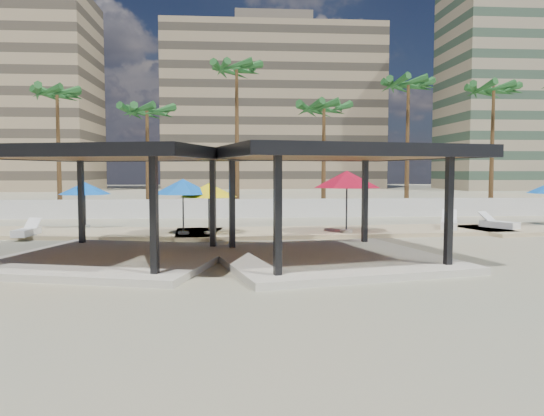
% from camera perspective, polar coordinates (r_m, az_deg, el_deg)
% --- Properties ---
extents(ground, '(200.00, 200.00, 0.00)m').
position_cam_1_polar(ground, '(18.67, 6.22, -5.30)').
color(ground, tan).
rests_on(ground, ground).
extents(promenade, '(44.45, 7.97, 0.24)m').
position_cam_1_polar(promenade, '(26.50, 7.42, -2.42)').
color(promenade, '#C6B284').
rests_on(promenade, ground).
extents(boundary_wall, '(56.00, 0.30, 1.20)m').
position_cam_1_polar(boundary_wall, '(34.36, 1.31, -0.02)').
color(boundary_wall, silver).
rests_on(boundary_wall, ground).
extents(building_mid, '(38.00, 16.00, 30.40)m').
position_cam_1_polar(building_mid, '(97.05, 0.00, 10.66)').
color(building_mid, '#847259').
rests_on(building_mid, ground).
extents(pavilion_central, '(8.89, 8.89, 3.76)m').
position_cam_1_polar(pavilion_central, '(17.57, 6.23, 1.49)').
color(pavilion_central, beige).
rests_on(pavilion_central, ground).
extents(pavilion_west, '(9.06, 9.06, 3.74)m').
position_cam_1_polar(pavilion_west, '(18.24, -16.94, 1.39)').
color(pavilion_west, beige).
rests_on(pavilion_west, ground).
extents(umbrella_a, '(2.95, 2.95, 2.27)m').
position_cam_1_polar(umbrella_a, '(28.30, -19.49, 1.99)').
color(umbrella_a, beige).
rests_on(umbrella_a, promenade).
extents(umbrella_b, '(2.82, 2.82, 2.28)m').
position_cam_1_polar(umbrella_b, '(23.95, -6.83, 1.90)').
color(umbrella_b, beige).
rests_on(umbrella_b, promenade).
extents(umbrella_c, '(3.71, 3.71, 2.85)m').
position_cam_1_polar(umbrella_c, '(24.49, 8.05, 3.06)').
color(umbrella_c, beige).
rests_on(umbrella_c, promenade).
extents(umbrella_f, '(3.63, 3.63, 2.48)m').
position_cam_1_polar(umbrella_f, '(24.02, -9.56, 2.28)').
color(umbrella_f, beige).
rests_on(umbrella_f, promenade).
extents(lounger_a, '(0.73, 1.90, 0.71)m').
position_cam_1_polar(lounger_a, '(25.72, -24.87, -2.31)').
color(lounger_a, white).
rests_on(lounger_a, promenade).
extents(lounger_b, '(1.58, 2.40, 0.87)m').
position_cam_1_polar(lounger_b, '(27.78, 18.51, -1.62)').
color(lounger_b, white).
rests_on(lounger_b, promenade).
extents(lounger_c, '(1.53, 2.07, 0.76)m').
position_cam_1_polar(lounger_c, '(28.81, 23.18, -1.59)').
color(lounger_c, white).
rests_on(lounger_c, promenade).
extents(palm_b, '(3.00, 3.00, 9.06)m').
position_cam_1_polar(palm_b, '(38.90, -22.12, 10.95)').
color(palm_b, brown).
rests_on(palm_b, ground).
extents(palm_c, '(3.00, 3.00, 7.85)m').
position_cam_1_polar(palm_c, '(36.83, -13.30, 9.75)').
color(palm_c, brown).
rests_on(palm_c, ground).
extents(palm_d, '(3.00, 3.00, 10.88)m').
position_cam_1_polar(palm_d, '(37.60, -3.82, 14.11)').
color(palm_d, brown).
rests_on(palm_d, ground).
extents(palm_e, '(3.00, 3.00, 8.17)m').
position_cam_1_polar(palm_e, '(37.29, 5.61, 10.24)').
color(palm_e, brown).
rests_on(palm_e, ground).
extents(palm_f, '(3.00, 3.00, 9.91)m').
position_cam_1_polar(palm_f, '(39.17, 14.46, 12.24)').
color(palm_f, brown).
rests_on(palm_f, ground).
extents(palm_g, '(3.00, 3.00, 9.58)m').
position_cam_1_polar(palm_g, '(41.07, 22.74, 11.24)').
color(palm_g, brown).
rests_on(palm_g, ground).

